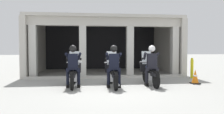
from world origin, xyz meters
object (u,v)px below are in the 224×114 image
at_px(motorcycle_left, 74,73).
at_px(traffic_cone_flank, 195,77).
at_px(police_officer_center, 114,62).
at_px(motorcycle_right, 149,72).
at_px(motorcycle_center, 113,73).
at_px(bollard_kerbside, 192,68).
at_px(police_officer_left, 73,62).
at_px(police_officer_right, 152,62).

xyz_separation_m(motorcycle_left, traffic_cone_flank, (4.96, -0.03, -0.21)).
distance_m(police_officer_center, traffic_cone_flank, 3.54).
bearing_deg(traffic_cone_flank, police_officer_center, -172.78).
relative_size(police_officer_center, motorcycle_right, 0.78).
bearing_deg(motorcycle_left, motorcycle_right, 10.30).
bearing_deg(motorcycle_right, motorcycle_center, -164.26).
distance_m(motorcycle_center, bollard_kerbside, 4.46).
xyz_separation_m(police_officer_left, motorcycle_center, (1.51, 0.10, -0.44)).
distance_m(motorcycle_right, police_officer_right, 0.52).
relative_size(motorcycle_center, motorcycle_right, 1.00).
height_order(motorcycle_center, police_officer_right, police_officer_right).
relative_size(motorcycle_left, motorcycle_right, 1.00).
height_order(motorcycle_right, traffic_cone_flank, motorcycle_right).
bearing_deg(traffic_cone_flank, motorcycle_center, -177.45).
distance_m(motorcycle_center, traffic_cone_flank, 3.46).
relative_size(motorcycle_center, police_officer_right, 1.29).
bearing_deg(motorcycle_center, traffic_cone_flank, 12.80).
xyz_separation_m(motorcycle_center, police_officer_right, (1.50, -0.12, 0.44)).
distance_m(motorcycle_center, motorcycle_right, 1.51).
bearing_deg(bollard_kerbside, traffic_cone_flank, -113.55).
bearing_deg(motorcycle_center, police_officer_right, 5.74).
height_order(police_officer_center, police_officer_right, same).
relative_size(motorcycle_left, traffic_cone_flank, 3.46).
bearing_deg(police_officer_center, police_officer_right, 16.50).
relative_size(motorcycle_right, police_officer_right, 1.29).
distance_m(police_officer_left, bollard_kerbside, 5.93).
bearing_deg(police_officer_center, traffic_cone_flank, 17.47).
bearing_deg(motorcycle_right, traffic_cone_flank, 9.16).
distance_m(police_officer_left, police_officer_center, 1.52).
xyz_separation_m(motorcycle_center, traffic_cone_flank, (3.45, 0.15, -0.21)).
bearing_deg(motorcycle_left, police_officer_left, -79.55).
bearing_deg(police_officer_left, motorcycle_right, 15.68).
distance_m(police_officer_left, motorcycle_center, 1.57).
bearing_deg(police_officer_left, bollard_kerbside, 28.41).
height_order(motorcycle_left, police_officer_right, police_officer_right).
bearing_deg(motorcycle_right, police_officer_right, -80.77).
bearing_deg(police_officer_right, motorcycle_left, -176.31).
bearing_deg(motorcycle_center, police_officer_left, -166.08).
height_order(motorcycle_left, traffic_cone_flank, motorcycle_left).
height_order(traffic_cone_flank, bollard_kerbside, bollard_kerbside).
xyz_separation_m(motorcycle_right, bollard_kerbside, (2.62, 1.54, -0.00)).
height_order(motorcycle_right, bollard_kerbside, motorcycle_right).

